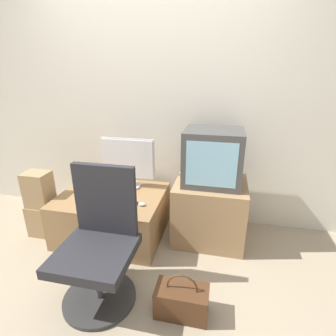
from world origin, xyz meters
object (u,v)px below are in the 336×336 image
(main_monitor, at_px, (128,164))
(office_chair, at_px, (99,247))
(crt_tv, at_px, (213,157))
(mouse, at_px, (142,204))
(cardboard_box_lower, at_px, (44,219))
(handbag, at_px, (182,301))
(keyboard, at_px, (117,203))

(main_monitor, distance_m, office_chair, 0.99)
(crt_tv, bearing_deg, mouse, -153.28)
(cardboard_box_lower, relative_size, handbag, 0.90)
(mouse, xyz_separation_m, crt_tv, (0.58, 0.29, 0.39))
(main_monitor, distance_m, crt_tv, 0.85)
(crt_tv, bearing_deg, cardboard_box_lower, -169.90)
(mouse, bearing_deg, main_monitor, 124.80)
(keyboard, distance_m, crt_tv, 0.96)
(keyboard, xyz_separation_m, cardboard_box_lower, (-0.81, 0.01, -0.29))
(main_monitor, relative_size, cardboard_box_lower, 1.71)
(main_monitor, relative_size, office_chair, 0.57)
(keyboard, bearing_deg, main_monitor, 92.84)
(office_chair, relative_size, cardboard_box_lower, 3.01)
(crt_tv, distance_m, office_chair, 1.21)
(handbag, bearing_deg, crt_tv, 83.10)
(main_monitor, bearing_deg, mouse, -55.20)
(main_monitor, xyz_separation_m, office_chair, (0.12, -0.94, -0.28))
(mouse, relative_size, crt_tv, 0.12)
(crt_tv, relative_size, cardboard_box_lower, 1.59)
(main_monitor, distance_m, mouse, 0.50)
(cardboard_box_lower, bearing_deg, office_chair, -32.61)
(main_monitor, bearing_deg, crt_tv, -4.66)
(keyboard, distance_m, mouse, 0.23)
(crt_tv, height_order, office_chair, crt_tv)
(crt_tv, bearing_deg, office_chair, -129.31)
(cardboard_box_lower, bearing_deg, main_monitor, 24.30)
(mouse, xyz_separation_m, cardboard_box_lower, (-1.04, 0.00, -0.30))
(cardboard_box_lower, distance_m, handbag, 1.65)
(mouse, height_order, office_chair, office_chair)
(main_monitor, height_order, office_chair, office_chair)
(keyboard, xyz_separation_m, crt_tv, (0.82, 0.30, 0.39))
(mouse, height_order, crt_tv, crt_tv)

